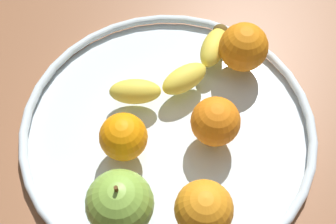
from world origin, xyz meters
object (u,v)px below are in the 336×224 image
Objects in this scene: apple at (120,203)px; orange_center at (204,209)px; fruit_bowl at (168,127)px; orange_back_left at (244,47)px; banana at (181,70)px; orange_front_right at (123,137)px; orange_back_right at (215,122)px.

orange_center is at bearing -17.71° from apple.
orange_center is at bearing -87.63° from fruit_bowl.
apple reaches higher than orange_back_left.
banana is (3.60, 6.85, 2.57)cm from fruit_bowl.
apple is at bearing 162.29° from orange_center.
banana is 13.29cm from orange_front_right.
fruit_bowl is 2.01× the size of banana.
orange_front_right is (-6.18, -2.05, 3.89)cm from fruit_bowl.
banana is at bearing 42.31° from orange_front_right.
orange_back_right is at bearing 65.64° from orange_center.
fruit_bowl is 7.30cm from orange_back_right.
banana is 10.05cm from orange_back_right.
banana reaches higher than fruit_bowl.
orange_back_left is (20.96, 17.82, -0.47)cm from apple.
orange_back_left is (12.05, 20.67, 0.04)cm from orange_center.
orange_back_left is (12.60, 7.18, 4.27)cm from fruit_bowl.
orange_front_right is 20.94cm from orange_back_left.
orange_back_right is 11.58cm from orange_center.
apple is at bearing -104.21° from orange_front_right.
orange_back_right is (13.69, 7.70, -0.72)cm from apple.
orange_center reaches higher than orange_front_right.
fruit_bowl is at bearing -137.68° from banana.
orange_back_right is 11.55cm from orange_front_right.
apple is at bearing -144.32° from banana.
apple is 1.26× the size of orange_back_left.
orange_back_left is at bearing 54.31° from orange_back_right.
fruit_bowl is 6.55× the size of orange_front_right.
apple reaches higher than orange_back_right.
banana is 9.17cm from orange_back_left.
orange_front_right is 0.90× the size of orange_center.
orange_front_right is 13.28cm from orange_center.
orange_back_left reaches higher than orange_front_right.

